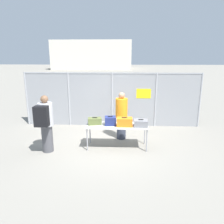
% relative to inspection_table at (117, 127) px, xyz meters
% --- Properties ---
extents(ground_plane, '(120.00, 120.00, 0.00)m').
position_rel_inspection_table_xyz_m(ground_plane, '(-0.28, -0.00, -0.71)').
color(ground_plane, gray).
extents(fence_section, '(7.42, 0.07, 2.28)m').
position_rel_inspection_table_xyz_m(fence_section, '(-0.27, 2.30, 0.48)').
color(fence_section, '#9EA0A5').
rests_on(fence_section, ground_plane).
extents(inspection_table, '(2.01, 0.74, 0.77)m').
position_rel_inspection_table_xyz_m(inspection_table, '(0.00, 0.00, 0.00)').
color(inspection_table, silver).
rests_on(inspection_table, ground_plane).
extents(suitcase_olive, '(0.48, 0.35, 0.24)m').
position_rel_inspection_table_xyz_m(suitcase_olive, '(-0.74, 0.06, 0.17)').
color(suitcase_olive, '#566033').
rests_on(suitcase_olive, inspection_table).
extents(suitcase_navy, '(0.38, 0.34, 0.30)m').
position_rel_inspection_table_xyz_m(suitcase_navy, '(-0.22, 0.03, 0.19)').
color(suitcase_navy, navy).
rests_on(suitcase_navy, inspection_table).
extents(suitcase_orange, '(0.50, 0.33, 0.29)m').
position_rel_inspection_table_xyz_m(suitcase_orange, '(0.24, -0.07, 0.19)').
color(suitcase_orange, orange).
rests_on(suitcase_orange, inspection_table).
extents(suitcase_grey, '(0.45, 0.37, 0.24)m').
position_rel_inspection_table_xyz_m(suitcase_grey, '(0.76, -0.09, 0.16)').
color(suitcase_grey, slate).
rests_on(suitcase_grey, inspection_table).
extents(traveler_hooded, '(0.45, 0.69, 1.81)m').
position_rel_inspection_table_xyz_m(traveler_hooded, '(-2.19, -0.48, 0.28)').
color(traveler_hooded, '#4C4C51').
rests_on(traveler_hooded, ground_plane).
extents(security_worker_near, '(0.43, 0.43, 1.72)m').
position_rel_inspection_table_xyz_m(security_worker_near, '(0.14, 0.78, 0.18)').
color(security_worker_near, '#383D4C').
rests_on(security_worker_near, ground_plane).
extents(utility_trailer, '(4.02, 2.00, 0.66)m').
position_rel_inspection_table_xyz_m(utility_trailer, '(1.18, 3.76, -0.32)').
color(utility_trailer, '#B2B2B7').
rests_on(utility_trailer, ground_plane).
extents(distant_hangar, '(15.83, 11.73, 5.71)m').
position_rel_inspection_table_xyz_m(distant_hangar, '(-6.02, 42.08, 2.15)').
color(distant_hangar, beige).
rests_on(distant_hangar, ground_plane).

